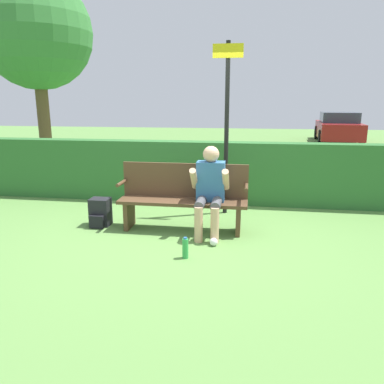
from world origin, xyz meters
name	(u,v)px	position (x,y,z in m)	size (l,w,h in m)	color
ground_plane	(183,230)	(0.00, 0.00, 0.00)	(40.00, 40.00, 0.00)	#5B8942
hedge_back	(198,172)	(0.00, 1.57, 0.55)	(12.00, 0.36, 1.10)	#2D662D
park_bench	(183,196)	(0.00, 0.07, 0.48)	(1.82, 0.42, 0.94)	#513823
person_seated	(210,187)	(0.39, -0.07, 0.67)	(0.52, 0.63, 1.21)	#336699
backpack	(100,213)	(-1.24, 0.02, 0.19)	(0.28, 0.31, 0.41)	black
water_bottle	(185,248)	(0.20, -0.96, 0.12)	(0.07, 0.07, 0.26)	green
signpost	(227,120)	(0.54, 0.94, 1.51)	(0.46, 0.09, 2.68)	black
parked_car	(338,128)	(4.77, 12.51, 0.63)	(2.07, 4.03, 1.30)	maroon
tree	(36,33)	(-4.72, 4.74, 3.50)	(2.92, 2.92, 4.99)	brown
litter_crumple	(214,242)	(0.50, -0.53, 0.05)	(0.10, 0.10, 0.10)	silver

